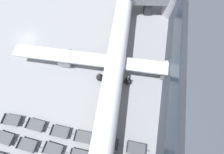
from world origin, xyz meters
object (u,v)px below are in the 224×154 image
Objects in this scene: baggage_dolly_row_mid_b_col_e at (109,143)px; baggage_dolly_row_mid_b_col_f at (136,148)px; baggage_dolly_row_mid_a_col_a at (5,138)px; baggage_dolly_row_mid_b_col_b at (36,125)px; airplane at (116,56)px; baggage_dolly_row_mid_a_col_c at (53,149)px; baggage_dolly_row_mid_b_col_a at (12,120)px; baggage_dolly_row_mid_b_col_c at (60,132)px; baggage_dolly_row_mid_a_col_b at (28,145)px; baggage_dolly_row_mid_b_col_d at (84,137)px.

baggage_dolly_row_mid_b_col_e and baggage_dolly_row_mid_b_col_f have the same top height.
baggage_dolly_row_mid_a_col_a is 5.08m from baggage_dolly_row_mid_b_col_b.
baggage_dolly_row_mid_a_col_a and baggage_dolly_row_mid_b_col_b have the same top height.
airplane reaches higher than baggage_dolly_row_mid_b_col_f.
baggage_dolly_row_mid_a_col_c is (8.33, 0.19, 0.00)m from baggage_dolly_row_mid_a_col_a.
baggage_dolly_row_mid_b_col_b and baggage_dolly_row_mid_b_col_f have the same top height.
baggage_dolly_row_mid_b_col_e is at bearing 0.12° from baggage_dolly_row_mid_b_col_b.
baggage_dolly_row_mid_b_col_b is (-10.58, -14.52, -2.81)m from airplane.
baggage_dolly_row_mid_b_col_a and baggage_dolly_row_mid_b_col_c have the same top height.
airplane reaches higher than baggage_dolly_row_mid_b_col_c.
baggage_dolly_row_mid_a_col_b and baggage_dolly_row_mid_a_col_c have the same top height.
baggage_dolly_row_mid_a_col_a is at bearing -143.61° from baggage_dolly_row_mid_b_col_b.
airplane is 11.98× the size of baggage_dolly_row_mid_b_col_e.
baggage_dolly_row_mid_b_col_c is (8.45, 2.92, 0.00)m from baggage_dolly_row_mid_a_col_a.
baggage_dolly_row_mid_b_col_e is (16.66, 3.04, 0.00)m from baggage_dolly_row_mid_a_col_a.
baggage_dolly_row_mid_b_col_b is 0.99× the size of baggage_dolly_row_mid_b_col_d.
baggage_dolly_row_mid_b_col_c is at bearing -178.57° from baggage_dolly_row_mid_b_col_f.
baggage_dolly_row_mid_b_col_b is at bearing 1.85° from baggage_dolly_row_mid_b_col_a.
baggage_dolly_row_mid_a_col_b is 17.26m from baggage_dolly_row_mid_b_col_f.
airplane is 11.97× the size of baggage_dolly_row_mid_b_col_d.
baggage_dolly_row_mid_a_col_a is 1.00× the size of baggage_dolly_row_mid_b_col_c.
baggage_dolly_row_mid_b_col_b and baggage_dolly_row_mid_b_col_c have the same top height.
baggage_dolly_row_mid_a_col_a is 1.00× the size of baggage_dolly_row_mid_a_col_c.
baggage_dolly_row_mid_a_col_b is 4.25m from baggage_dolly_row_mid_a_col_c.
baggage_dolly_row_mid_b_col_c and baggage_dolly_row_mid_b_col_d have the same top height.
baggage_dolly_row_mid_b_col_d is at bearing 0.05° from baggage_dolly_row_mid_b_col_b.
baggage_dolly_row_mid_a_col_c is at bearing -166.50° from baggage_dolly_row_mid_b_col_f.
airplane reaches higher than baggage_dolly_row_mid_a_col_a.
baggage_dolly_row_mid_b_col_b and baggage_dolly_row_mid_b_col_d have the same top height.
baggage_dolly_row_mid_a_col_b and baggage_dolly_row_mid_b_col_b have the same top height.
baggage_dolly_row_mid_a_col_a is at bearing -160.94° from baggage_dolly_row_mid_b_col_c.
baggage_dolly_row_mid_b_col_a is at bearing -179.44° from baggage_dolly_row_mid_b_col_e.
baggage_dolly_row_mid_b_col_c is at bearing -1.22° from baggage_dolly_row_mid_b_col_b.
baggage_dolly_row_mid_b_col_c is 8.21m from baggage_dolly_row_mid_b_col_e.
baggage_dolly_row_mid_b_col_a is (-8.54, 2.69, 0.00)m from baggage_dolly_row_mid_a_col_c.
baggage_dolly_row_mid_b_col_b is 0.99× the size of baggage_dolly_row_mid_b_col_e.
baggage_dolly_row_mid_a_col_b and baggage_dolly_row_mid_b_col_d have the same top height.
baggage_dolly_row_mid_b_col_e is at bearing 14.05° from baggage_dolly_row_mid_a_col_b.
baggage_dolly_row_mid_b_col_a and baggage_dolly_row_mid_b_col_b have the same top height.
baggage_dolly_row_mid_b_col_f is (4.36, 0.19, 0.00)m from baggage_dolly_row_mid_b_col_e.
baggage_dolly_row_mid_b_col_d is (8.39, 3.13, 0.00)m from baggage_dolly_row_mid_a_col_b.
baggage_dolly_row_mid_b_col_f is at bearing 1.43° from baggage_dolly_row_mid_b_col_c.
baggage_dolly_row_mid_b_col_e is (1.99, -14.50, -2.81)m from airplane.
baggage_dolly_row_mid_a_col_a is 4.09m from baggage_dolly_row_mid_a_col_b.
baggage_dolly_row_mid_b_col_e is 4.36m from baggage_dolly_row_mid_b_col_f.
baggage_dolly_row_mid_a_col_b is 5.23m from baggage_dolly_row_mid_b_col_a.
baggage_dolly_row_mid_b_col_f is at bearing 11.16° from baggage_dolly_row_mid_a_col_b.
baggage_dolly_row_mid_b_col_a is 1.01× the size of baggage_dolly_row_mid_b_col_c.
baggage_dolly_row_mid_a_col_b is (-10.58, -17.64, -2.81)m from airplane.
baggage_dolly_row_mid_a_col_a and baggage_dolly_row_mid_a_col_b have the same top height.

